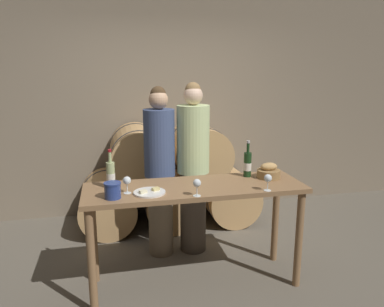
{
  "coord_description": "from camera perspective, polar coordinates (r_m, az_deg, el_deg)",
  "views": [
    {
      "loc": [
        -0.68,
        -2.9,
        1.87
      ],
      "look_at": [
        0.0,
        0.12,
        1.15
      ],
      "focal_mm": 35.0,
      "sensor_mm": 36.0,
      "label": 1
    }
  ],
  "objects": [
    {
      "name": "blue_crock",
      "position": [
        2.88,
        -12.01,
        -5.42
      ],
      "size": [
        0.13,
        0.13,
        0.12
      ],
      "color": "navy",
      "rests_on": "tasting_table"
    },
    {
      "name": "wine_bottle_white",
      "position": [
        3.11,
        -12.28,
        -3.18
      ],
      "size": [
        0.07,
        0.07,
        0.32
      ],
      "color": "#ADBC7F",
      "rests_on": "tasting_table"
    },
    {
      "name": "wine_glass_left",
      "position": [
        2.86,
        0.77,
        -4.64
      ],
      "size": [
        0.06,
        0.06,
        0.14
      ],
      "color": "white",
      "rests_on": "tasting_table"
    },
    {
      "name": "tasting_table",
      "position": [
        3.17,
        0.47,
        -7.2
      ],
      "size": [
        1.83,
        0.58,
        0.9
      ],
      "color": "olive",
      "rests_on": "ground_plane"
    },
    {
      "name": "wine_glass_far_left",
      "position": [
        2.96,
        -9.89,
        -4.18
      ],
      "size": [
        0.06,
        0.06,
        0.14
      ],
      "color": "white",
      "rests_on": "tasting_table"
    },
    {
      "name": "wine_bottle_red",
      "position": [
        3.4,
        8.46,
        -1.61
      ],
      "size": [
        0.07,
        0.07,
        0.33
      ],
      "color": "#193819",
      "rests_on": "tasting_table"
    },
    {
      "name": "stone_wall_back",
      "position": [
        4.87,
        -4.74,
        9.82
      ],
      "size": [
        10.0,
        0.12,
        3.2
      ],
      "color": "gray",
      "rests_on": "ground_plane"
    },
    {
      "name": "barrel_stack",
      "position": [
        4.52,
        -3.52,
        -4.03
      ],
      "size": [
        2.11,
        0.84,
        1.21
      ],
      "color": "tan",
      "rests_on": "ground_plane"
    },
    {
      "name": "person_left",
      "position": [
        3.69,
        -4.93,
        -2.64
      ],
      "size": [
        0.3,
        0.3,
        1.7
      ],
      "color": "#756651",
      "rests_on": "ground_plane"
    },
    {
      "name": "bread_basket",
      "position": [
        3.4,
        11.6,
        -2.79
      ],
      "size": [
        0.21,
        0.21,
        0.14
      ],
      "color": "olive",
      "rests_on": "tasting_table"
    },
    {
      "name": "wine_glass_center",
      "position": [
        3.04,
        11.5,
        -3.81
      ],
      "size": [
        0.06,
        0.06,
        0.14
      ],
      "color": "white",
      "rests_on": "tasting_table"
    },
    {
      "name": "ground_plane",
      "position": [
        3.52,
        0.44,
        -19.07
      ],
      "size": [
        10.0,
        10.0,
        0.0
      ],
      "primitive_type": "plane",
      "color": "#665E51"
    },
    {
      "name": "person_right",
      "position": [
        3.75,
        0.17,
        -2.16
      ],
      "size": [
        0.32,
        0.32,
        1.73
      ],
      "color": "#4C4238",
      "rests_on": "ground_plane"
    },
    {
      "name": "cheese_plate",
      "position": [
        2.96,
        -6.5,
        -5.88
      ],
      "size": [
        0.25,
        0.25,
        0.04
      ],
      "color": "white",
      "rests_on": "tasting_table"
    }
  ]
}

